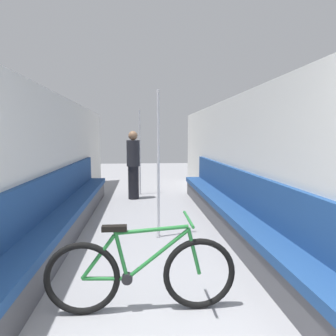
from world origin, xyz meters
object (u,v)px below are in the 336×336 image
passenger_standing (133,164)px  bicycle (141,274)px  grab_pole_far (158,167)px  bench_seat_row_left (66,214)px  bench_seat_row_right (230,210)px  grab_pole_near (140,154)px

passenger_standing → bicycle: bearing=-41.5°
bicycle → grab_pole_far: 1.98m
bench_seat_row_left → bench_seat_row_right: (2.49, 0.00, 0.00)m
bench_seat_row_left → grab_pole_near: grab_pole_near is taller
bicycle → passenger_standing: bearing=73.1°
passenger_standing → bench_seat_row_right: bearing=-11.7°
grab_pole_near → bicycle: bearing=-89.8°
grab_pole_far → bench_seat_row_left: bearing=170.6°
bench_seat_row_left → bicycle: 2.35m
bicycle → passenger_standing: 4.57m
bench_seat_row_left → grab_pole_near: size_ratio=2.84×
bench_seat_row_left → bicycle: bench_seat_row_left is taller
bicycle → passenger_standing: size_ratio=1.01×
bench_seat_row_right → grab_pole_near: size_ratio=2.84×
bicycle → grab_pole_near: (-0.02, 5.08, 0.69)m
grab_pole_far → passenger_standing: size_ratio=1.34×
grab_pole_far → grab_pole_near: bearing=94.7°
bench_seat_row_right → grab_pole_far: grab_pole_far is taller
grab_pole_near → passenger_standing: 0.60m
grab_pole_far → bicycle: bearing=-97.8°
bench_seat_row_right → grab_pole_near: bearing=114.9°
bench_seat_row_left → passenger_standing: passenger_standing is taller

